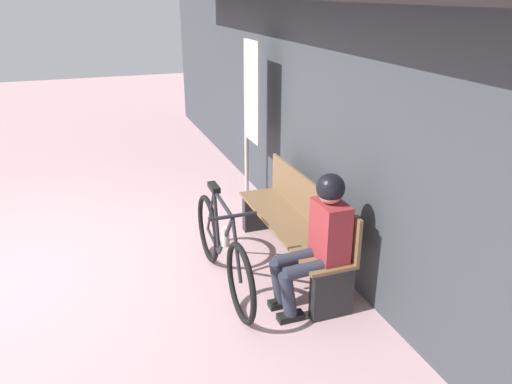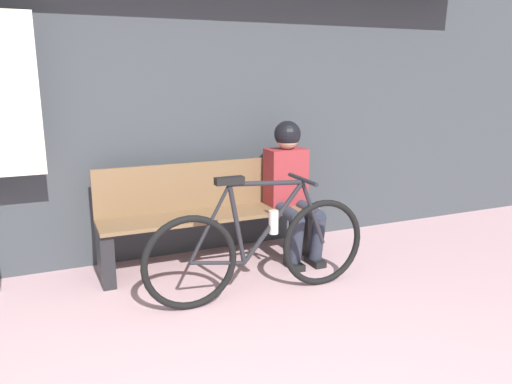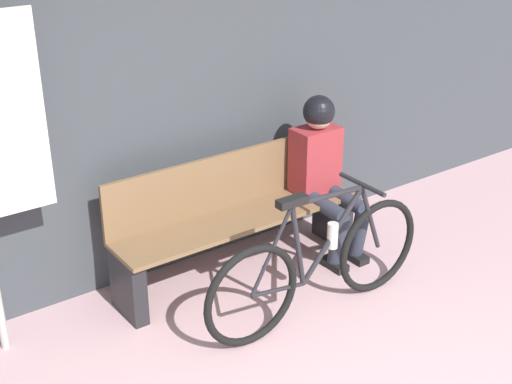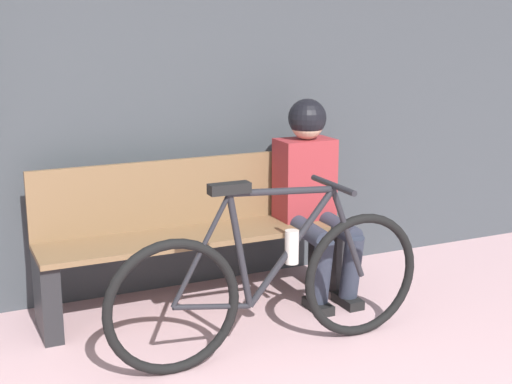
{
  "view_description": "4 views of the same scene",
  "coord_description": "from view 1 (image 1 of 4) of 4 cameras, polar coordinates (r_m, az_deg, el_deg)",
  "views": [
    {
      "loc": [
        4.48,
        0.75,
        2.5
      ],
      "look_at": [
        0.61,
        2.13,
        0.84
      ],
      "focal_mm": 35.0,
      "sensor_mm": 36.0,
      "label": 1
    },
    {
      "loc": [
        -0.68,
        -1.3,
        1.58
      ],
      "look_at": [
        0.86,
        2.24,
        0.67
      ],
      "focal_mm": 35.0,
      "sensor_mm": 36.0,
      "label": 2
    },
    {
      "loc": [
        -1.88,
        -1.14,
        2.69
      ],
      "look_at": [
        0.47,
        2.16,
        0.8
      ],
      "focal_mm": 50.0,
      "sensor_mm": 36.0,
      "label": 3
    },
    {
      "loc": [
        -0.76,
        -1.2,
        1.64
      ],
      "look_at": [
        0.76,
        2.12,
        0.76
      ],
      "focal_mm": 50.0,
      "sensor_mm": 36.0,
      "label": 4
    }
  ],
  "objects": [
    {
      "name": "storefront_wall",
      "position": [
        5.05,
        6.32,
        12.32
      ],
      "size": [
        12.0,
        0.56,
        3.2
      ],
      "color": "#3D4247",
      "rests_on": "ground_plane"
    },
    {
      "name": "person_seated",
      "position": [
        4.05,
        7.28,
        -4.77
      ],
      "size": [
        0.34,
        0.6,
        1.19
      ],
      "color": "#2D3342",
      "rests_on": "ground_plane"
    },
    {
      "name": "bicycle",
      "position": [
        4.46,
        -3.84,
        -6.61
      ],
      "size": [
        1.71,
        0.4,
        0.9
      ],
      "color": "black",
      "rests_on": "ground_plane"
    },
    {
      "name": "banner_pole",
      "position": [
        5.85,
        -0.67,
        9.97
      ],
      "size": [
        0.45,
        0.05,
        2.01
      ],
      "color": "#B7B2A8",
      "rests_on": "ground_plane"
    },
    {
      "name": "ground_plane",
      "position": [
        5.18,
        -25.66,
        -9.26
      ],
      "size": [
        24.0,
        24.0,
        0.0
      ],
      "primitive_type": "plane",
      "color": "#C69EA3"
    },
    {
      "name": "park_bench_near",
      "position": [
        4.78,
        4.54,
        -3.96
      ],
      "size": [
        1.83,
        0.42,
        0.86
      ],
      "color": "brown",
      "rests_on": "ground_plane"
    }
  ]
}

